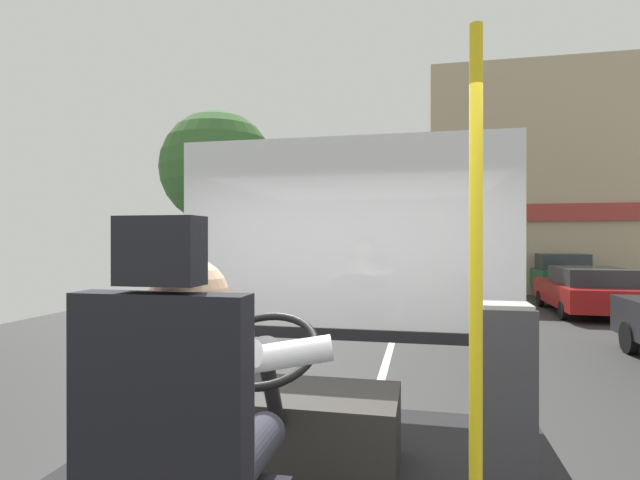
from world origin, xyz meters
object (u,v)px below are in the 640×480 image
Objects in this scene: bus_driver at (198,412)px; parked_car_red at (588,290)px; parked_car_green at (556,273)px; handrail_pole at (476,313)px; steering_console at (293,425)px; parked_car_silver at (518,269)px; fare_box at (506,400)px.

bus_driver is 13.55m from parked_car_red.
parked_car_red is 4.53m from parked_car_green.
bus_driver is 0.94m from handrail_pole.
parked_car_silver is at bearing 76.69° from steering_console.
handrail_pole is 2.12× the size of fare_box.
steering_console is 0.25× the size of parked_car_green.
handrail_pole reaches higher than fare_box.
handrail_pole is 0.44× the size of parked_car_silver.
steering_console is at bearing 90.00° from bus_driver.
parked_car_green is at bearing 72.80° from bus_driver.
parked_car_silver is (4.91, 21.84, -0.84)m from bus_driver.
fare_box is (1.05, -0.07, 0.23)m from steering_console.
bus_driver is 0.20× the size of parked_car_red.
handrail_pole is 21.94m from parked_car_silver.
parked_car_red is (4.95, 11.49, -0.37)m from steering_console.
parked_car_red is at bearing 68.55° from bus_driver.
bus_driver is 0.18× the size of parked_car_green.
fare_box reaches higher than parked_car_green.
parked_car_silver is at bearing 90.25° from parked_car_red.
steering_console is at bearing 176.10° from fare_box.
steering_console is 1.07m from fare_box.
parked_car_green is at bearing 85.61° from parked_car_red.
parked_car_silver is at bearing 79.30° from handrail_pole.
steering_console is 0.57× the size of handrail_pole.
parked_car_green reaches higher than parked_car_red.
handrail_pole reaches higher than parked_car_green.
bus_driver is 0.70× the size of steering_console.
parked_car_green is (4.25, 16.08, -0.48)m from fare_box.
parked_car_silver is (-0.04, 9.25, -0.02)m from parked_car_red.
parked_car_red is (3.90, 11.56, -0.60)m from fare_box.
steering_console is at bearing -108.30° from parked_car_green.
handrail_pole reaches higher than bus_driver.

